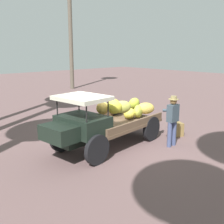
% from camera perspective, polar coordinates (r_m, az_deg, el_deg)
% --- Properties ---
extents(ground_plane, '(60.00, 60.00, 0.00)m').
position_cam_1_polar(ground_plane, '(9.44, 0.05, -6.94)').
color(ground_plane, brown).
extents(truck, '(4.62, 2.17, 1.88)m').
position_cam_1_polar(truck, '(8.89, -2.01, -1.95)').
color(truck, black).
rests_on(truck, ground).
extents(farmer, '(0.53, 0.46, 1.74)m').
position_cam_1_polar(farmer, '(9.27, 12.64, -1.22)').
color(farmer, '#434D74').
rests_on(farmer, ground).
extents(wooden_crate, '(0.58, 0.56, 0.51)m').
position_cam_1_polar(wooden_crate, '(10.61, 13.35, -3.56)').
color(wooden_crate, olive).
rests_on(wooden_crate, ground).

